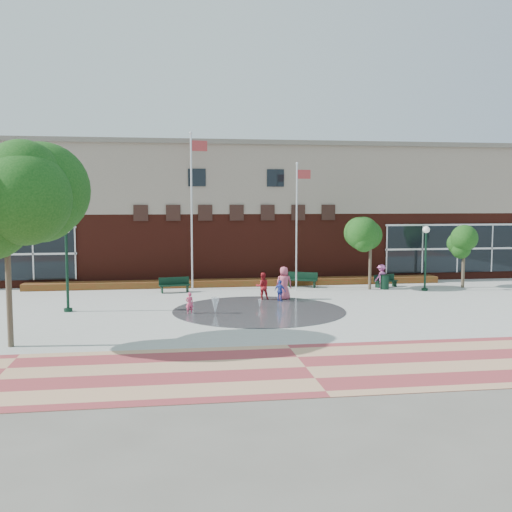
{
  "coord_description": "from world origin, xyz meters",
  "views": [
    {
      "loc": [
        -4.33,
        -25.42,
        5.37
      ],
      "look_at": [
        0.0,
        4.0,
        2.6
      ],
      "focal_mm": 42.0,
      "sensor_mm": 36.0,
      "label": 1
    }
  ],
  "objects": [
    {
      "name": "tree_small_right",
      "position": [
        13.6,
        8.86,
        2.67
      ],
      "size": [
        2.14,
        2.14,
        3.66
      ],
      "color": "#413629",
      "rests_on": "ground"
    },
    {
      "name": "child_splash",
      "position": [
        -3.38,
        2.67,
        0.52
      ],
      "size": [
        0.42,
        0.32,
        1.05
      ],
      "primitive_type": "imported",
      "rotation": [
        0.0,
        0.0,
        3.34
      ],
      "color": "#E34169",
      "rests_on": "ground"
    },
    {
      "name": "tree_big_left",
      "position": [
        -10.1,
        -2.79,
        5.61
      ],
      "size": [
        4.91,
        4.91,
        7.85
      ],
      "color": "#413629",
      "rests_on": "ground"
    },
    {
      "name": "ground",
      "position": [
        0.0,
        0.0,
        0.0
      ],
      "size": [
        120.0,
        120.0,
        0.0
      ],
      "primitive_type": "plane",
      "color": "#666056",
      "rests_on": "ground"
    },
    {
      "name": "bench_mid",
      "position": [
        3.85,
        10.46,
        0.3
      ],
      "size": [
        1.9,
        1.23,
        0.93
      ],
      "rotation": [
        0.0,
        0.0,
        -0.43
      ],
      "color": "black",
      "rests_on": "ground"
    },
    {
      "name": "splash_pad",
      "position": [
        0.0,
        3.0,
        0.0
      ],
      "size": [
        8.4,
        8.4,
        0.01
      ],
      "primitive_type": "cylinder",
      "color": "#383A3D",
      "rests_on": "ground"
    },
    {
      "name": "adult_red",
      "position": [
        0.67,
        6.16,
        0.75
      ],
      "size": [
        0.75,
        0.6,
        1.49
      ],
      "primitive_type": "imported",
      "rotation": [
        0.0,
        0.0,
        3.19
      ],
      "color": "#B21D24",
      "rests_on": "ground"
    },
    {
      "name": "flower_bed",
      "position": [
        0.0,
        11.6,
        0.0
      ],
      "size": [
        26.0,
        1.2,
        0.4
      ],
      "primitive_type": "cube",
      "color": "#9F1511",
      "rests_on": "ground"
    },
    {
      "name": "lamp_right",
      "position": [
        10.74,
        7.98,
        2.4
      ],
      "size": [
        0.41,
        0.41,
        3.86
      ],
      "color": "black",
      "rests_on": "ground"
    },
    {
      "name": "bench_right",
      "position": [
        8.96,
        9.68,
        0.26
      ],
      "size": [
        1.64,
        0.92,
        0.79
      ],
      "rotation": [
        0.0,
        0.0,
        0.33
      ],
      "color": "black",
      "rests_on": "ground"
    },
    {
      "name": "paver_band",
      "position": [
        0.0,
        -7.0,
        0.0
      ],
      "size": [
        46.0,
        6.0,
        0.01
      ],
      "primitive_type": "cube",
      "color": "#9C383C",
      "rests_on": "ground"
    },
    {
      "name": "person_bench",
      "position": [
        8.47,
        9.15,
        0.75
      ],
      "size": [
        1.11,
        0.9,
        1.49
      ],
      "primitive_type": "imported",
      "rotation": [
        0.0,
        0.0,
        3.57
      ],
      "color": "#E762B9",
      "rests_on": "ground"
    },
    {
      "name": "trash_can",
      "position": [
        8.57,
        8.86,
        0.46
      ],
      "size": [
        0.56,
        0.56,
        0.91
      ],
      "color": "black",
      "rests_on": "ground"
    },
    {
      "name": "water_jet_a",
      "position": [
        -2.17,
        2.47,
        0.0
      ],
      "size": [
        0.4,
        0.4,
        0.78
      ],
      "primitive_type": "cone",
      "rotation": [
        3.14,
        0.0,
        0.0
      ],
      "color": "white",
      "rests_on": "ground"
    },
    {
      "name": "tree_mid",
      "position": [
        7.67,
        8.97,
        3.09
      ],
      "size": [
        2.52,
        2.52,
        4.25
      ],
      "color": "#413629",
      "rests_on": "ground"
    },
    {
      "name": "library_building",
      "position": [
        0.0,
        17.48,
        4.64
      ],
      "size": [
        44.4,
        10.4,
        9.2
      ],
      "color": "#4A1911",
      "rests_on": "ground"
    },
    {
      "name": "lamp_left",
      "position": [
        -9.16,
        4.1,
        2.64
      ],
      "size": [
        0.45,
        0.45,
        4.25
      ],
      "color": "black",
      "rests_on": "ground"
    },
    {
      "name": "bench_left",
      "position": [
        -4.0,
        9.41,
        0.29
      ],
      "size": [
        1.85,
        0.81,
        0.9
      ],
      "rotation": [
        0.0,
        0.0,
        0.18
      ],
      "color": "black",
      "rests_on": "ground"
    },
    {
      "name": "adult_pink",
      "position": [
        1.82,
        6.01,
        0.91
      ],
      "size": [
        0.91,
        0.62,
        1.82
      ],
      "primitive_type": "imported",
      "rotation": [
        0.0,
        0.0,
        3.19
      ],
      "color": "#C64F67",
      "rests_on": "ground"
    },
    {
      "name": "flagpole_right",
      "position": [
        3.23,
        9.2,
        4.25
      ],
      "size": [
        0.93,
        0.2,
        7.6
      ],
      "rotation": [
        0.0,
        0.0,
        0.14
      ],
      "color": "silver",
      "rests_on": "ground"
    },
    {
      "name": "flagpole_left",
      "position": [
        -2.88,
        10.58,
        5.25
      ],
      "size": [
        1.08,
        0.37,
        9.43
      ],
      "rotation": [
        0.0,
        0.0,
        0.27
      ],
      "color": "silver",
      "rests_on": "ground"
    },
    {
      "name": "plaza_concrete",
      "position": [
        0.0,
        4.0,
        0.0
      ],
      "size": [
        46.0,
        18.0,
        0.01
      ],
      "primitive_type": "cube",
      "color": "#A8A8A0",
      "rests_on": "ground"
    },
    {
      "name": "water_jet_b",
      "position": [
        0.14,
        3.67,
        0.0
      ],
      "size": [
        0.2,
        0.2,
        0.44
      ],
      "primitive_type": "cone",
      "rotation": [
        3.14,
        0.0,
        0.0
      ],
      "color": "white",
      "rests_on": "ground"
    },
    {
      "name": "child_blue",
      "position": [
        1.5,
        5.39,
        0.59
      ],
      "size": [
        0.69,
        0.68,
        1.17
      ],
      "primitive_type": "imported",
      "rotation": [
        0.0,
        0.0,
        2.37
      ],
      "color": "#3347B0",
      "rests_on": "ground"
    }
  ]
}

